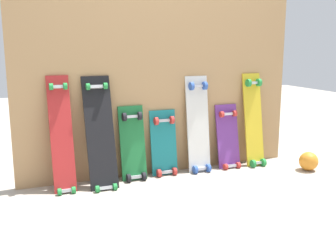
{
  "coord_description": "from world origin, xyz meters",
  "views": [
    {
      "loc": [
        -1.27,
        -3.22,
        1.14
      ],
      "look_at": [
        0.0,
        -0.07,
        0.44
      ],
      "focal_mm": 43.43,
      "sensor_mm": 36.0,
      "label": 1
    }
  ],
  "objects_px": {
    "skateboard_teal": "(164,146)",
    "skateboard_purple": "(228,140)",
    "skateboard_red": "(62,139)",
    "skateboard_black": "(100,137)",
    "skateboard_yellow": "(254,123)",
    "rubber_ball": "(309,161)",
    "skateboard_green": "(133,147)",
    "skateboard_white": "(198,128)"
  },
  "relations": [
    {
      "from": "skateboard_teal",
      "to": "skateboard_purple",
      "type": "height_order",
      "value": "skateboard_purple"
    },
    {
      "from": "skateboard_red",
      "to": "skateboard_black",
      "type": "relative_size",
      "value": 1.01
    },
    {
      "from": "skateboard_red",
      "to": "skateboard_yellow",
      "type": "relative_size",
      "value": 1.05
    },
    {
      "from": "skateboard_teal",
      "to": "rubber_ball",
      "type": "xyz_separation_m",
      "value": [
        1.26,
        -0.4,
        -0.17
      ]
    },
    {
      "from": "skateboard_black",
      "to": "skateboard_green",
      "type": "distance_m",
      "value": 0.32
    },
    {
      "from": "skateboard_red",
      "to": "skateboard_purple",
      "type": "height_order",
      "value": "skateboard_red"
    },
    {
      "from": "skateboard_yellow",
      "to": "skateboard_green",
      "type": "bearing_deg",
      "value": 179.17
    },
    {
      "from": "skateboard_green",
      "to": "skateboard_white",
      "type": "height_order",
      "value": "skateboard_white"
    },
    {
      "from": "skateboard_red",
      "to": "skateboard_yellow",
      "type": "bearing_deg",
      "value": 0.74
    },
    {
      "from": "skateboard_white",
      "to": "skateboard_yellow",
      "type": "xyz_separation_m",
      "value": [
        0.57,
        -0.02,
        0.0
      ]
    },
    {
      "from": "skateboard_purple",
      "to": "rubber_ball",
      "type": "relative_size",
      "value": 3.81
    },
    {
      "from": "skateboard_purple",
      "to": "skateboard_green",
      "type": "bearing_deg",
      "value": 179.95
    },
    {
      "from": "skateboard_red",
      "to": "skateboard_white",
      "type": "relative_size",
      "value": 1.06
    },
    {
      "from": "skateboard_red",
      "to": "skateboard_purple",
      "type": "xyz_separation_m",
      "value": [
        1.51,
        0.04,
        -0.15
      ]
    },
    {
      "from": "skateboard_teal",
      "to": "skateboard_red",
      "type": "bearing_deg",
      "value": -176.15
    },
    {
      "from": "skateboard_black",
      "to": "skateboard_yellow",
      "type": "relative_size",
      "value": 1.03
    },
    {
      "from": "skateboard_yellow",
      "to": "skateboard_white",
      "type": "bearing_deg",
      "value": 178.03
    },
    {
      "from": "skateboard_green",
      "to": "skateboard_black",
      "type": "bearing_deg",
      "value": -166.88
    },
    {
      "from": "skateboard_teal",
      "to": "skateboard_yellow",
      "type": "bearing_deg",
      "value": -2.31
    },
    {
      "from": "rubber_ball",
      "to": "skateboard_teal",
      "type": "bearing_deg",
      "value": 162.48
    },
    {
      "from": "skateboard_red",
      "to": "skateboard_yellow",
      "type": "distance_m",
      "value": 1.77
    },
    {
      "from": "skateboard_black",
      "to": "skateboard_white",
      "type": "bearing_deg",
      "value": 4.43
    },
    {
      "from": "skateboard_black",
      "to": "skateboard_yellow",
      "type": "distance_m",
      "value": 1.48
    },
    {
      "from": "skateboard_white",
      "to": "skateboard_black",
      "type": "bearing_deg",
      "value": -175.57
    },
    {
      "from": "skateboard_teal",
      "to": "skateboard_white",
      "type": "height_order",
      "value": "skateboard_white"
    },
    {
      "from": "skateboard_yellow",
      "to": "rubber_ball",
      "type": "xyz_separation_m",
      "value": [
        0.36,
        -0.36,
        -0.32
      ]
    },
    {
      "from": "skateboard_teal",
      "to": "skateboard_white",
      "type": "distance_m",
      "value": 0.35
    },
    {
      "from": "skateboard_teal",
      "to": "skateboard_green",
      "type": "bearing_deg",
      "value": -176.28
    },
    {
      "from": "skateboard_green",
      "to": "skateboard_white",
      "type": "relative_size",
      "value": 0.75
    },
    {
      "from": "skateboard_black",
      "to": "skateboard_teal",
      "type": "distance_m",
      "value": 0.6
    },
    {
      "from": "skateboard_green",
      "to": "skateboard_teal",
      "type": "bearing_deg",
      "value": 3.72
    },
    {
      "from": "skateboard_red",
      "to": "skateboard_yellow",
      "type": "xyz_separation_m",
      "value": [
        1.77,
        0.02,
        -0.01
      ]
    },
    {
      "from": "skateboard_teal",
      "to": "skateboard_yellow",
      "type": "relative_size",
      "value": 0.68
    },
    {
      "from": "skateboard_teal",
      "to": "rubber_ball",
      "type": "distance_m",
      "value": 1.33
    },
    {
      "from": "skateboard_purple",
      "to": "skateboard_yellow",
      "type": "relative_size",
      "value": 0.71
    },
    {
      "from": "skateboard_purple",
      "to": "rubber_ball",
      "type": "bearing_deg",
      "value": -31.11
    },
    {
      "from": "skateboard_green",
      "to": "skateboard_yellow",
      "type": "bearing_deg",
      "value": -0.83
    },
    {
      "from": "skateboard_black",
      "to": "skateboard_green",
      "type": "relative_size",
      "value": 1.4
    },
    {
      "from": "rubber_ball",
      "to": "skateboard_white",
      "type": "bearing_deg",
      "value": 157.84
    },
    {
      "from": "skateboard_teal",
      "to": "rubber_ball",
      "type": "relative_size",
      "value": 3.68
    },
    {
      "from": "skateboard_yellow",
      "to": "rubber_ball",
      "type": "relative_size",
      "value": 5.39
    },
    {
      "from": "skateboard_red",
      "to": "skateboard_purple",
      "type": "distance_m",
      "value": 1.52
    }
  ]
}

